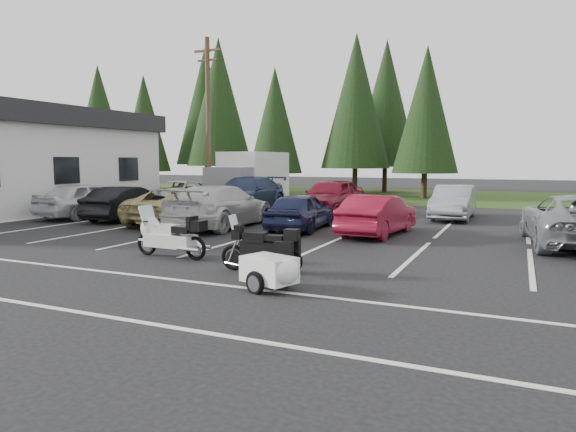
{
  "coord_description": "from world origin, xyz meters",
  "views": [
    {
      "loc": [
        5.57,
        -11.96,
        2.44
      ],
      "look_at": [
        0.4,
        -0.5,
        1.08
      ],
      "focal_mm": 32.0,
      "sensor_mm": 36.0,
      "label": 1
    }
  ],
  "objects_px": {
    "car_far_0": "(177,194)",
    "cargo_trailer": "(269,273)",
    "car_near_4": "(300,211)",
    "touring_motorcycle": "(170,232)",
    "car_near_1": "(127,203)",
    "car_far_1": "(246,194)",
    "car_near_5": "(378,215)",
    "car_near_2": "(183,206)",
    "box_truck": "(246,179)",
    "car_near_3": "(220,206)",
    "car_near_6": "(574,220)",
    "car_far_2": "(331,197)",
    "utility_pole": "(208,119)",
    "car_near_0": "(87,200)",
    "adventure_motorcycle": "(261,244)",
    "car_far_3": "(454,202)"
  },
  "relations": [
    {
      "from": "car_near_5",
      "to": "adventure_motorcycle",
      "type": "relative_size",
      "value": 1.92
    },
    {
      "from": "car_near_3",
      "to": "car_near_1",
      "type": "bearing_deg",
      "value": -8.16
    },
    {
      "from": "box_truck",
      "to": "car_near_5",
      "type": "distance_m",
      "value": 12.35
    },
    {
      "from": "car_near_2",
      "to": "car_far_2",
      "type": "bearing_deg",
      "value": -126.96
    },
    {
      "from": "box_truck",
      "to": "car_near_4",
      "type": "distance_m",
      "value": 10.33
    },
    {
      "from": "touring_motorcycle",
      "to": "adventure_motorcycle",
      "type": "xyz_separation_m",
      "value": [
        2.85,
        -0.56,
        -0.02
      ]
    },
    {
      "from": "car_far_1",
      "to": "car_near_3",
      "type": "bearing_deg",
      "value": -72.13
    },
    {
      "from": "car_near_3",
      "to": "car_far_3",
      "type": "bearing_deg",
      "value": -141.85
    },
    {
      "from": "car_far_0",
      "to": "car_far_1",
      "type": "xyz_separation_m",
      "value": [
        4.44,
        -0.54,
        0.14
      ]
    },
    {
      "from": "car_near_2",
      "to": "car_near_0",
      "type": "bearing_deg",
      "value": -1.4
    },
    {
      "from": "cargo_trailer",
      "to": "car_far_0",
      "type": "bearing_deg",
      "value": 150.5
    },
    {
      "from": "car_far_0",
      "to": "car_far_3",
      "type": "distance_m",
      "value": 14.03
    },
    {
      "from": "box_truck",
      "to": "car_far_3",
      "type": "bearing_deg",
      "value": -10.68
    },
    {
      "from": "car_near_4",
      "to": "car_far_1",
      "type": "relative_size",
      "value": 0.69
    },
    {
      "from": "car_far_1",
      "to": "adventure_motorcycle",
      "type": "relative_size",
      "value": 2.71
    },
    {
      "from": "utility_pole",
      "to": "car_far_2",
      "type": "bearing_deg",
      "value": -15.97
    },
    {
      "from": "cargo_trailer",
      "to": "touring_motorcycle",
      "type": "bearing_deg",
      "value": 172.01
    },
    {
      "from": "car_near_3",
      "to": "car_near_6",
      "type": "bearing_deg",
      "value": -179.11
    },
    {
      "from": "touring_motorcycle",
      "to": "cargo_trailer",
      "type": "relative_size",
      "value": 1.68
    },
    {
      "from": "touring_motorcycle",
      "to": "cargo_trailer",
      "type": "xyz_separation_m",
      "value": [
        3.7,
        -1.87,
        -0.33
      ]
    },
    {
      "from": "car_far_0",
      "to": "car_far_3",
      "type": "bearing_deg",
      "value": -4.56
    },
    {
      "from": "utility_pole",
      "to": "car_far_3",
      "type": "bearing_deg",
      "value": -6.93
    },
    {
      "from": "car_near_0",
      "to": "car_near_4",
      "type": "relative_size",
      "value": 1.15
    },
    {
      "from": "car_near_3",
      "to": "car_near_6",
      "type": "relative_size",
      "value": 1.01
    },
    {
      "from": "car_near_4",
      "to": "touring_motorcycle",
      "type": "bearing_deg",
      "value": 77.22
    },
    {
      "from": "car_far_1",
      "to": "touring_motorcycle",
      "type": "distance_m",
      "value": 12.11
    },
    {
      "from": "car_far_2",
      "to": "cargo_trailer",
      "type": "bearing_deg",
      "value": -72.22
    },
    {
      "from": "box_truck",
      "to": "touring_motorcycle",
      "type": "distance_m",
      "value": 15.17
    },
    {
      "from": "car_near_5",
      "to": "car_near_1",
      "type": "bearing_deg",
      "value": 5.39
    },
    {
      "from": "car_near_0",
      "to": "car_far_3",
      "type": "xyz_separation_m",
      "value": [
        14.45,
        5.9,
        -0.06
      ]
    },
    {
      "from": "car_near_2",
      "to": "car_far_0",
      "type": "height_order",
      "value": "car_near_2"
    },
    {
      "from": "car_near_5",
      "to": "car_far_2",
      "type": "xyz_separation_m",
      "value": [
        -3.51,
        5.25,
        0.16
      ]
    },
    {
      "from": "car_near_0",
      "to": "adventure_motorcycle",
      "type": "height_order",
      "value": "car_near_0"
    },
    {
      "from": "car_near_5",
      "to": "adventure_motorcycle",
      "type": "height_order",
      "value": "car_near_5"
    },
    {
      "from": "car_near_1",
      "to": "car_near_4",
      "type": "distance_m",
      "value": 7.75
    },
    {
      "from": "car_far_2",
      "to": "cargo_trailer",
      "type": "relative_size",
      "value": 3.42
    },
    {
      "from": "car_near_5",
      "to": "car_far_1",
      "type": "relative_size",
      "value": 0.71
    },
    {
      "from": "box_truck",
      "to": "car_far_0",
      "type": "distance_m",
      "value": 3.72
    },
    {
      "from": "car_far_1",
      "to": "box_truck",
      "type": "bearing_deg",
      "value": 116.76
    },
    {
      "from": "car_near_1",
      "to": "car_near_6",
      "type": "relative_size",
      "value": 0.79
    },
    {
      "from": "car_far_0",
      "to": "cargo_trailer",
      "type": "height_order",
      "value": "car_far_0"
    },
    {
      "from": "car_near_0",
      "to": "car_near_5",
      "type": "xyz_separation_m",
      "value": [
        12.74,
        -0.01,
        -0.1
      ]
    },
    {
      "from": "car_far_1",
      "to": "car_near_4",
      "type": "bearing_deg",
      "value": -48.27
    },
    {
      "from": "car_far_1",
      "to": "car_near_5",
      "type": "bearing_deg",
      "value": -36.43
    },
    {
      "from": "car_near_0",
      "to": "car_far_0",
      "type": "relative_size",
      "value": 0.91
    },
    {
      "from": "utility_pole",
      "to": "touring_motorcycle",
      "type": "distance_m",
      "value": 16.08
    },
    {
      "from": "car_near_1",
      "to": "car_near_2",
      "type": "distance_m",
      "value": 2.92
    },
    {
      "from": "car_near_4",
      "to": "car_far_3",
      "type": "xyz_separation_m",
      "value": [
        4.5,
        5.83,
        0.04
      ]
    },
    {
      "from": "car_near_0",
      "to": "car_far_3",
      "type": "bearing_deg",
      "value": -155.12
    },
    {
      "from": "car_near_1",
      "to": "car_far_3",
      "type": "height_order",
      "value": "car_far_3"
    }
  ]
}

